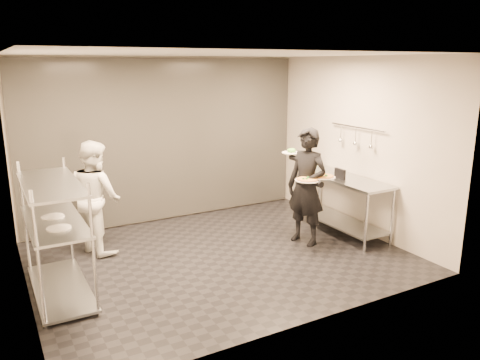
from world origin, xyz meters
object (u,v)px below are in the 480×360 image
pass_rack (56,232)px  chef (96,197)px  pizza_plate_far (324,176)px  bottle_green (310,161)px  salad_plate (292,151)px  bottle_dark (316,161)px  pizza_plate_near (307,180)px  bottle_clear (317,161)px  prep_counter (341,195)px  pos_monitor (340,174)px  waiter (307,187)px

pass_rack → chef: bearing=57.4°
pizza_plate_far → bottle_green: 1.25m
salad_plate → bottle_dark: 1.14m
pizza_plate_near → bottle_clear: size_ratio=1.68×
prep_counter → pos_monitor: pos_monitor is taller
pizza_plate_near → pos_monitor: size_ratio=1.56×
bottle_green → pizza_plate_near: bearing=-128.8°
chef → pizza_plate_far: (3.01, -1.40, 0.25)m
bottle_clear → bottle_dark: (-0.02, 0.01, -0.00)m
pizza_plate_far → salad_plate: size_ratio=1.17×
pass_rack → pos_monitor: bearing=-1.1°
pizza_plate_far → bottle_green: (0.59, 1.10, -0.03)m
pass_rack → bottle_clear: bearing=10.1°
prep_counter → pass_rack: bearing=-180.0°
salad_plate → pos_monitor: size_ratio=1.28×
pizza_plate_far → pos_monitor: 0.55m
bottle_green → pizza_plate_far: bearing=-118.1°
bottle_green → bottle_clear: size_ratio=1.04×
waiter → bottle_green: size_ratio=7.98×
bottle_dark → pos_monitor: bearing=-103.7°
pizza_plate_near → salad_plate: size_ratio=1.23×
prep_counter → bottle_dark: size_ratio=8.84×
pass_rack → bottle_dark: 4.51m
prep_counter → pos_monitor: (-0.12, -0.09, 0.38)m
prep_counter → waiter: size_ratio=1.02×
salad_plate → chef: bearing=162.8°
pass_rack → pizza_plate_near: bearing=-4.6°
prep_counter → bottle_clear: 0.89m
pizza_plate_near → bottle_dark: bearing=47.4°
prep_counter → waiter: (-0.78, -0.11, 0.26)m
waiter → bottle_clear: (0.89, 0.90, 0.14)m
waiter → chef: waiter is taller
bottle_clear → bottle_green: bearing=175.7°
pizza_plate_near → bottle_dark: 1.47m
pos_monitor → pizza_plate_far: bearing=-153.8°
chef → pizza_plate_far: chef is taller
chef → salad_plate: 2.98m
waiter → bottle_clear: waiter is taller
pass_rack → salad_plate: 3.56m
waiter → chef: (-2.85, 1.21, -0.06)m
salad_plate → bottle_green: (0.80, 0.57, -0.34)m
pass_rack → pos_monitor: pass_rack is taller
pizza_plate_far → bottle_clear: bearing=56.1°
waiter → pos_monitor: 0.67m
waiter → pizza_plate_near: size_ratio=4.95×
salad_plate → bottle_dark: (0.92, 0.57, -0.35)m
bottle_clear → bottle_dark: bearing=150.1°
pos_monitor → bottle_green: bearing=87.0°
prep_counter → salad_plate: salad_plate is taller
pass_rack → chef: 1.31m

